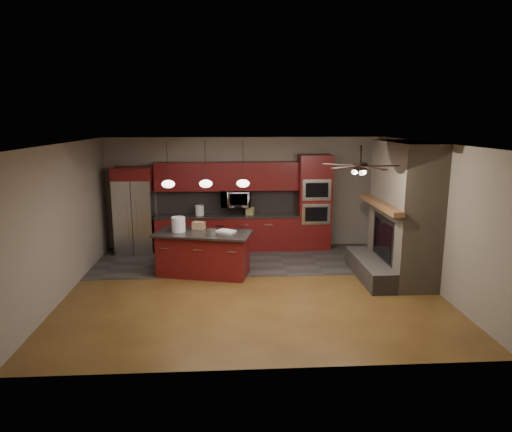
{
  "coord_description": "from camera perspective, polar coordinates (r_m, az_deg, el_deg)",
  "views": [
    {
      "loc": [
        -0.45,
        -8.45,
        3.22
      ],
      "look_at": [
        0.11,
        0.6,
        1.3
      ],
      "focal_mm": 32.0,
      "sensor_mm": 36.0,
      "label": 1
    }
  ],
  "objects": [
    {
      "name": "white_bucket",
      "position": [
        9.68,
        -9.68,
        -1.04
      ],
      "size": [
        0.4,
        0.4,
        0.31
      ],
      "primitive_type": "cylinder",
      "rotation": [
        0.0,
        0.0,
        -0.55
      ],
      "color": "silver",
      "rests_on": "kitchen_island"
    },
    {
      "name": "ground",
      "position": [
        9.05,
        -0.44,
        -8.9
      ],
      "size": [
        7.0,
        7.0,
        0.0
      ],
      "primitive_type": "plane",
      "color": "brown",
      "rests_on": "ground"
    },
    {
      "name": "oven_tower",
      "position": [
        11.53,
        7.29,
        1.71
      ],
      "size": [
        0.8,
        0.63,
        2.38
      ],
      "color": "#5E1112",
      "rests_on": "ground"
    },
    {
      "name": "refrigerator",
      "position": [
        11.5,
        -14.94,
        0.69
      ],
      "size": [
        0.91,
        0.75,
        2.11
      ],
      "color": "silver",
      "rests_on": "ground"
    },
    {
      "name": "slate_tile_patch",
      "position": [
        10.75,
        -0.97,
        -5.46
      ],
      "size": [
        7.0,
        2.4,
        0.01
      ],
      "primitive_type": "cube",
      "color": "#353330",
      "rests_on": "ground"
    },
    {
      "name": "pendant_center",
      "position": [
        9.24,
        -6.29,
        4.06
      ],
      "size": [
        0.26,
        0.26,
        0.92
      ],
      "color": "black",
      "rests_on": "ceiling"
    },
    {
      "name": "microwave",
      "position": [
        11.36,
        -2.59,
        2.2
      ],
      "size": [
        0.73,
        0.41,
        0.5
      ],
      "primitive_type": "imported",
      "color": "silver",
      "rests_on": "back_cabinetry"
    },
    {
      "name": "left_wall",
      "position": [
        9.16,
        -22.88,
        -0.48
      ],
      "size": [
        0.02,
        6.0,
        2.8
      ],
      "primitive_type": "cube",
      "color": "slate",
      "rests_on": "ground"
    },
    {
      "name": "cardboard_box",
      "position": [
        9.86,
        -7.19,
        -1.19
      ],
      "size": [
        0.29,
        0.26,
        0.16
      ],
      "primitive_type": "cube",
      "rotation": [
        0.0,
        0.0,
        -0.38
      ],
      "color": "#8F6E4A",
      "rests_on": "kitchen_island"
    },
    {
      "name": "paint_can",
      "position": [
        9.3,
        -5.56,
        -2.04
      ],
      "size": [
        0.26,
        0.26,
        0.12
      ],
      "primitive_type": "cylinder",
      "rotation": [
        0.0,
        0.0,
        -0.65
      ],
      "color": "#ABABB0",
      "rests_on": "kitchen_island"
    },
    {
      "name": "back_wall",
      "position": [
        11.6,
        -1.26,
        2.91
      ],
      "size": [
        7.0,
        0.02,
        2.8
      ],
      "primitive_type": "cube",
      "color": "slate",
      "rests_on": "ground"
    },
    {
      "name": "back_cabinetry",
      "position": [
        11.43,
        -3.58,
        0.18
      ],
      "size": [
        3.59,
        0.64,
        2.2
      ],
      "color": "#5E1112",
      "rests_on": "ground"
    },
    {
      "name": "pendant_right",
      "position": [
        9.24,
        -1.63,
        4.12
      ],
      "size": [
        0.26,
        0.26,
        0.92
      ],
      "color": "black",
      "rests_on": "ceiling"
    },
    {
      "name": "paint_tray",
      "position": [
        9.55,
        -3.76,
        -1.91
      ],
      "size": [
        0.44,
        0.42,
        0.04
      ],
      "primitive_type": "cube",
      "rotation": [
        0.0,
        0.0,
        -0.63
      ],
      "color": "white",
      "rests_on": "kitchen_island"
    },
    {
      "name": "ceiling_fan",
      "position": [
        8.01,
        12.9,
        6.17
      ],
      "size": [
        1.27,
        1.33,
        0.41
      ],
      "color": "black",
      "rests_on": "ceiling"
    },
    {
      "name": "kitchen_island",
      "position": [
        9.67,
        -6.6,
        -4.69
      ],
      "size": [
        2.15,
        1.35,
        0.92
      ],
      "rotation": [
        0.0,
        0.0,
        -0.24
      ],
      "color": "#5E1112",
      "rests_on": "ground"
    },
    {
      "name": "pendant_left",
      "position": [
        9.31,
        -10.92,
        3.97
      ],
      "size": [
        0.26,
        0.26,
        0.92
      ],
      "color": "black",
      "rests_on": "ceiling"
    },
    {
      "name": "counter_bucket",
      "position": [
        11.38,
        -7.06,
        0.72
      ],
      "size": [
        0.27,
        0.27,
        0.25
      ],
      "primitive_type": "cylinder",
      "rotation": [
        0.0,
        0.0,
        -0.32
      ],
      "color": "silver",
      "rests_on": "back_cabinetry"
    },
    {
      "name": "fireplace_column",
      "position": [
        9.7,
        17.62,
        -0.06
      ],
      "size": [
        1.3,
        2.1,
        2.8
      ],
      "color": "#736452",
      "rests_on": "ground"
    },
    {
      "name": "counter_box",
      "position": [
        11.33,
        -0.76,
        0.64
      ],
      "size": [
        0.22,
        0.2,
        0.2
      ],
      "primitive_type": "cube",
      "rotation": [
        0.0,
        0.0,
        -0.39
      ],
      "color": "#9B8550",
      "rests_on": "back_cabinetry"
    },
    {
      "name": "right_wall",
      "position": [
        9.5,
        21.12,
        0.08
      ],
      "size": [
        0.02,
        6.0,
        2.8
      ],
      "primitive_type": "cube",
      "color": "slate",
      "rests_on": "ground"
    },
    {
      "name": "ceiling",
      "position": [
        8.47,
        -0.47,
        9.09
      ],
      "size": [
        7.0,
        6.0,
        0.02
      ],
      "primitive_type": "cube",
      "color": "white",
      "rests_on": "back_wall"
    }
  ]
}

